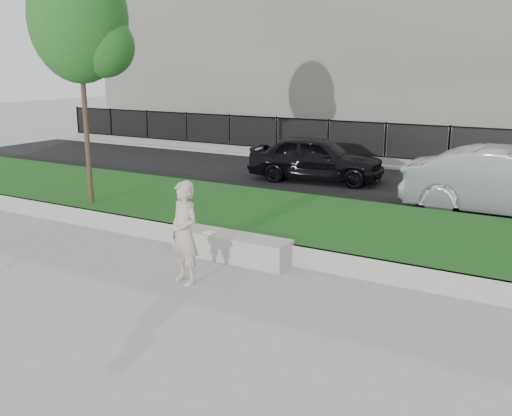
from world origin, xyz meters
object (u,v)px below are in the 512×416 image
Objects in this scene: stone_bench at (232,247)px; car_dark at (316,158)px; car_silver at (512,184)px; man at (184,233)px; young_tree at (82,23)px; book at (210,232)px.

stone_bench is 7.70m from car_dark.
car_silver is (4.14, 5.76, 0.61)m from stone_bench.
man reaches higher than car_dark.
stone_bench is at bearing -176.32° from car_dark.
stone_bench is 0.48× the size of car_silver.
young_tree is 10.48m from car_silver.
young_tree is (-3.98, 0.96, 3.96)m from book.
book is 0.04× the size of car_silver.
young_tree is at bearing 171.97° from man.
car_silver is (8.52, 4.93, -3.60)m from young_tree.
young_tree is at bearing 149.02° from car_dark.
stone_bench is at bearing 142.82° from car_silver.
book is at bearing -161.95° from stone_bench.
book is 5.70m from young_tree.
car_silver reaches higher than book.
man is 8.29m from car_silver.
man is 0.42× the size of car_dark.
man is at bearing -27.19° from young_tree.
man reaches higher than car_silver.
young_tree is (-4.36, 2.24, 3.59)m from man.
car_dark is (-1.67, 7.50, 0.51)m from stone_bench.
man is 8.06× the size of book.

